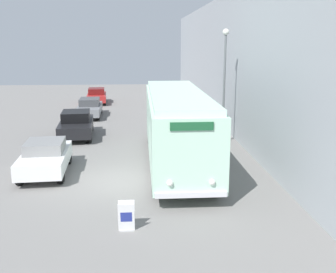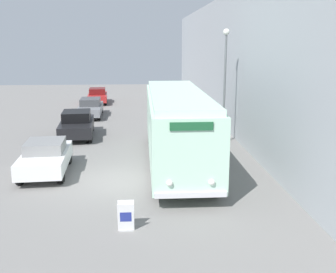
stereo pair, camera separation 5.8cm
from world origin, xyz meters
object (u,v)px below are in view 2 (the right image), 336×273
streetlamp (225,71)px  parked_car_distant (98,96)px  parked_car_mid (77,124)px  parked_car_far (90,107)px  sign_board (126,217)px  parked_car_near (46,157)px  vintage_bus (177,124)px

streetlamp → parked_car_distant: size_ratio=1.47×
parked_car_mid → parked_car_far: 6.95m
sign_board → parked_car_near: size_ratio=0.22×
parked_car_mid → parked_car_distant: size_ratio=1.05×
vintage_bus → parked_car_far: vintage_bus is taller
vintage_bus → parked_car_distant: bearing=106.5°
vintage_bus → parked_car_near: size_ratio=2.62×
parked_car_near → parked_car_far: bearing=85.4°
parked_car_near → streetlamp: bearing=24.4°
sign_board → parked_car_far: parked_car_far is taller
parked_car_near → vintage_bus: bearing=6.3°
vintage_bus → parked_car_distant: (-5.93, 20.03, -1.24)m
parked_car_far → parked_car_distant: bearing=89.5°
streetlamp → parked_car_near: (-9.00, -4.78, -3.43)m
parked_car_far → parked_car_distant: 7.13m
parked_car_near → sign_board: bearing=-60.5°
sign_board → parked_car_mid: (-3.50, 12.82, 0.35)m
parked_car_mid → parked_car_distant: parked_car_mid is taller
parked_car_distant → sign_board: bearing=-86.6°
streetlamp → parked_car_mid: (-8.72, 2.22, -3.39)m
streetlamp → parked_car_distant: (-8.96, 16.29, -3.47)m
vintage_bus → parked_car_near: bearing=-170.1°
vintage_bus → parked_car_near: vintage_bus is taller
streetlamp → parked_car_near: 10.76m
parked_car_mid → parked_car_distant: bearing=86.0°
vintage_bus → sign_board: size_ratio=11.70×
vintage_bus → parked_car_far: 14.17m
parked_car_distant → streetlamp: bearing=-65.7°
vintage_bus → parked_car_mid: bearing=133.7°
vintage_bus → sign_board: bearing=-107.7°
vintage_bus → streetlamp: 5.31m
parked_car_near → parked_car_mid: parked_car_mid is taller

